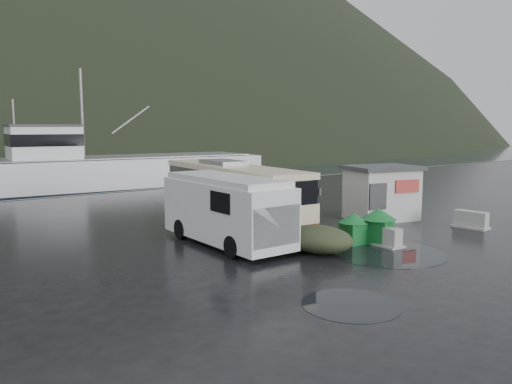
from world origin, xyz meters
TOP-DOWN VIEW (x-y plane):
  - ground at (0.00, 0.00)m, footprint 160.00×160.00m
  - quay_edge at (0.00, 20.00)m, footprint 160.00×0.60m
  - coach_bus at (0.35, 4.79)m, footprint 3.95×11.34m
  - white_van at (-2.32, 1.33)m, footprint 2.42×6.80m
  - waste_bin_left at (2.77, -2.33)m, footprint 1.29×1.29m
  - waste_bin_right at (1.93, -1.76)m, footprint 1.03×1.03m
  - dome_tent at (-0.28, -1.98)m, footprint 2.71×3.18m
  - ticket_kiosk at (7.24, 1.13)m, footprint 4.17×3.56m
  - jersey_barrier_a at (2.64, -2.76)m, footprint 0.88×1.62m
  - jersey_barrier_b at (8.96, -2.88)m, footprint 0.93×1.57m
  - jersey_barrier_c at (8.82, -2.94)m, footprint 0.98×1.70m
  - fishing_trawler at (4.38, 28.88)m, footprint 28.87×8.68m
  - puddles at (0.92, -2.49)m, footprint 12.71×12.34m

SIDE VIEW (x-z plane):
  - ground at x=0.00m, z-range 0.00..0.00m
  - quay_edge at x=0.00m, z-range -0.75..0.75m
  - coach_bus at x=0.35m, z-range -1.57..1.57m
  - white_van at x=-2.32m, z-range -1.42..1.42m
  - waste_bin_left at x=2.77m, z-range -0.73..0.73m
  - waste_bin_right at x=1.93m, z-range -0.64..0.64m
  - dome_tent at x=-0.28m, z-range -0.53..0.53m
  - ticket_kiosk at x=7.24m, z-range -1.40..1.40m
  - jersey_barrier_a at x=2.64m, z-range -0.39..0.39m
  - jersey_barrier_b at x=8.96m, z-range -0.37..0.37m
  - jersey_barrier_c at x=8.82m, z-range -0.41..0.41m
  - fishing_trawler at x=4.38m, z-range -5.69..5.69m
  - puddles at x=0.92m, z-range 0.00..0.01m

